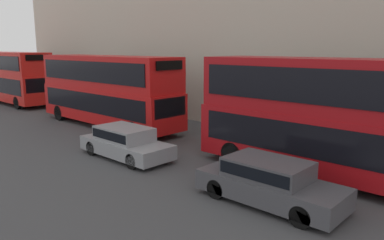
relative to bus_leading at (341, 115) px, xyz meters
The scene contains 6 objects.
bus_leading is the anchor object (origin of this frame).
bus_second_in_queue 14.20m from the bus_leading, 90.00° to the left, with size 2.59×11.08×4.28m.
bus_third_in_queue 28.48m from the bus_leading, 90.00° to the left, with size 2.59×10.58×4.38m.
car_dark_sedan 3.87m from the bus_leading, 167.60° to the left, with size 1.85×4.59×1.40m.
car_hatchback 8.86m from the bus_leading, 113.02° to the left, with size 1.84×4.54×1.37m.
pedestrian 7.30m from the bus_leading, 68.87° to the left, with size 0.36×0.36×1.57m.
Camera 1 is at (-11.47, 1.20, 4.79)m, focal length 35.00 mm.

